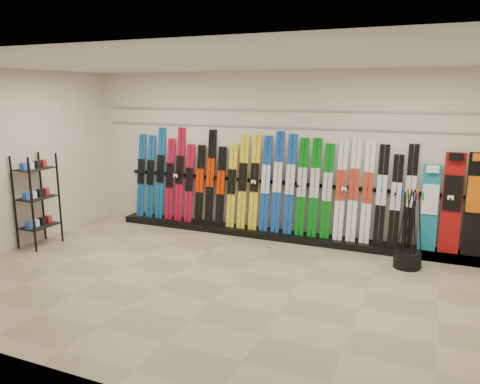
% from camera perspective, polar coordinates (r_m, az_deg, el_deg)
% --- Properties ---
extents(floor, '(8.00, 8.00, 0.00)m').
position_cam_1_polar(floor, '(6.61, -1.24, -11.26)').
color(floor, gray).
rests_on(floor, ground).
extents(back_wall, '(8.00, 0.00, 8.00)m').
position_cam_1_polar(back_wall, '(8.48, 5.72, 4.44)').
color(back_wall, beige).
rests_on(back_wall, floor).
extents(left_wall, '(0.00, 5.00, 5.00)m').
position_cam_1_polar(left_wall, '(8.61, -26.36, 3.36)').
color(left_wall, beige).
rests_on(left_wall, floor).
extents(ceiling, '(8.00, 8.00, 0.00)m').
position_cam_1_polar(ceiling, '(6.08, -1.37, 15.68)').
color(ceiling, silver).
rests_on(ceiling, back_wall).
extents(ski_rack_base, '(8.00, 0.40, 0.12)m').
position_cam_1_polar(ski_rack_base, '(8.52, 6.52, -5.47)').
color(ski_rack_base, black).
rests_on(ski_rack_base, floor).
extents(skis, '(5.37, 0.28, 1.83)m').
position_cam_1_polar(skis, '(8.57, 2.51, 0.94)').
color(skis, '#0D4D89').
rests_on(skis, ski_rack_base).
extents(snowboards, '(1.56, 0.25, 1.60)m').
position_cam_1_polar(snowboards, '(8.09, 26.78, -1.72)').
color(snowboards, '#14728C').
rests_on(snowboards, ski_rack_base).
extents(accessory_rack, '(0.40, 0.60, 1.59)m').
position_cam_1_polar(accessory_rack, '(8.73, -23.48, -0.98)').
color(accessory_rack, black).
rests_on(accessory_rack, floor).
extents(pole_bin, '(0.41, 0.41, 0.25)m').
position_cam_1_polar(pole_bin, '(7.62, 19.71, -7.77)').
color(pole_bin, black).
rests_on(pole_bin, floor).
extents(ski_poles, '(0.40, 0.36, 1.18)m').
position_cam_1_polar(ski_poles, '(7.47, 19.92, -4.26)').
color(ski_poles, black).
rests_on(ski_poles, pole_bin).
extents(slatwall_rail_0, '(7.60, 0.02, 0.03)m').
position_cam_1_polar(slatwall_rail_0, '(8.41, 5.75, 7.81)').
color(slatwall_rail_0, gray).
rests_on(slatwall_rail_0, back_wall).
extents(slatwall_rail_1, '(7.60, 0.02, 0.03)m').
position_cam_1_polar(slatwall_rail_1, '(8.39, 5.80, 9.85)').
color(slatwall_rail_1, gray).
rests_on(slatwall_rail_1, back_wall).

